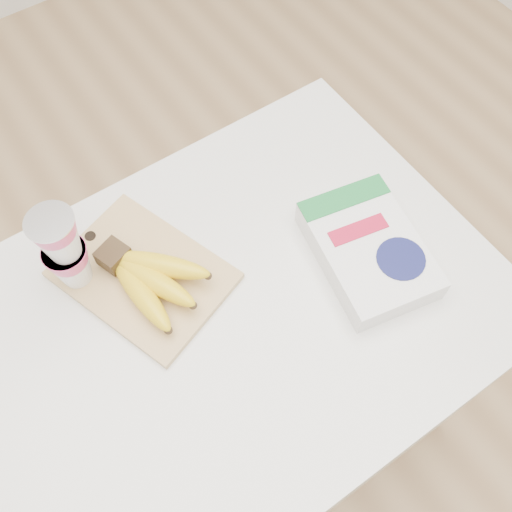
{
  "coord_description": "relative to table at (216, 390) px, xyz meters",
  "views": [
    {
      "loc": [
        -0.13,
        -0.35,
        1.65
      ],
      "look_at": [
        0.14,
        0.04,
        0.81
      ],
      "focal_mm": 40.0,
      "sensor_mm": 36.0,
      "label": 1
    }
  ],
  "objects": [
    {
      "name": "yogurt_stack",
      "position": [
        -0.13,
        0.19,
        0.49
      ],
      "size": [
        0.08,
        0.08,
        0.17
      ],
      "color": "white",
      "rests_on": "cutting_board"
    },
    {
      "name": "table",
      "position": [
        0.0,
        0.0,
        0.0
      ],
      "size": [
        1.02,
        0.68,
        0.77
      ],
      "primitive_type": "cube",
      "color": "silver",
      "rests_on": "ground"
    },
    {
      "name": "cutting_board",
      "position": [
        -0.04,
        0.13,
        0.39
      ],
      "size": [
        0.29,
        0.33,
        0.01
      ],
      "primitive_type": "cube",
      "rotation": [
        0.0,
        0.0,
        0.34
      ],
      "color": "tan",
      "rests_on": "table"
    },
    {
      "name": "room",
      "position": [
        0.0,
        0.0,
        0.97
      ],
      "size": [
        4.0,
        4.0,
        4.0
      ],
      "color": "tan",
      "rests_on": "ground"
    },
    {
      "name": "bananas",
      "position": [
        -0.03,
        0.11,
        0.42
      ],
      "size": [
        0.16,
        0.2,
        0.06
      ],
      "color": "#382816",
      "rests_on": "cutting_board"
    },
    {
      "name": "cereal_box",
      "position": [
        0.31,
        -0.05,
        0.41
      ],
      "size": [
        0.21,
        0.27,
        0.05
      ],
      "rotation": [
        0.0,
        0.0,
        -0.2
      ],
      "color": "white",
      "rests_on": "table"
    }
  ]
}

